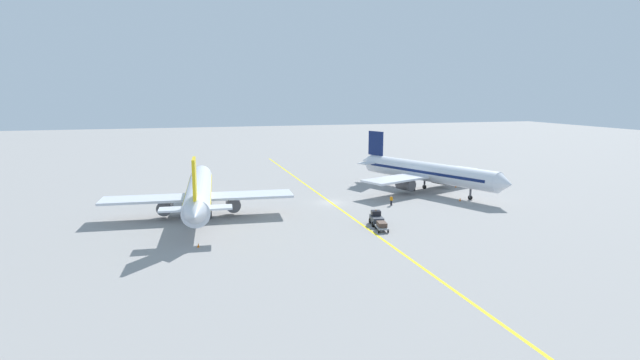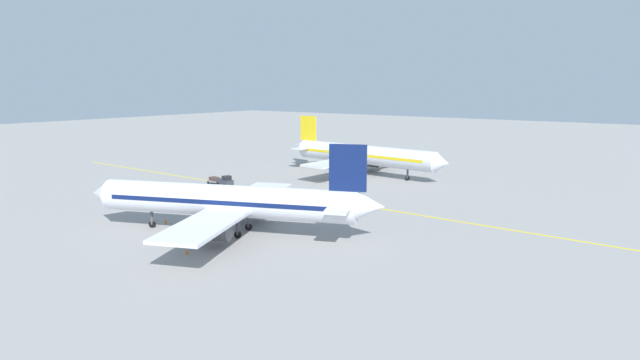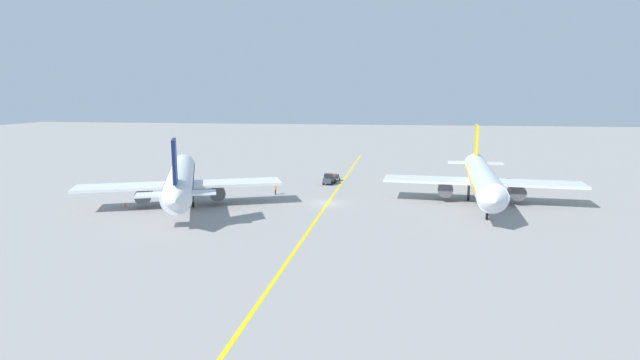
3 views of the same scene
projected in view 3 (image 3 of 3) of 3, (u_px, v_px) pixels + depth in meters
name	position (u px, v px, depth m)	size (l,w,h in m)	color
ground_plane	(328.00, 203.00, 72.47)	(400.00, 400.00, 0.00)	gray
apron_yellow_centreline	(328.00, 203.00, 72.47)	(0.40, 120.00, 0.01)	yellow
airplane_at_gate	(482.00, 178.00, 71.90)	(28.32, 35.54, 10.60)	silver
airplane_adjacent_stand	(181.00, 180.00, 70.40)	(27.89, 34.00, 10.60)	silver
baggage_tug_dark	(329.00, 179.00, 87.79)	(2.18, 3.21, 2.11)	#333842
baggage_cart_trailing	(335.00, 177.00, 90.89)	(1.83, 2.80, 1.24)	gray
ground_crew_worker	(275.00, 189.00, 78.46)	(0.36, 0.52, 1.68)	#23232D
traffic_cone_near_nose	(125.00, 204.00, 70.44)	(0.32, 0.32, 0.55)	orange
traffic_cone_mid_apron	(198.00, 191.00, 80.57)	(0.32, 0.32, 0.55)	orange
traffic_cone_by_wingtip	(472.00, 183.00, 87.85)	(0.32, 0.32, 0.55)	orange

